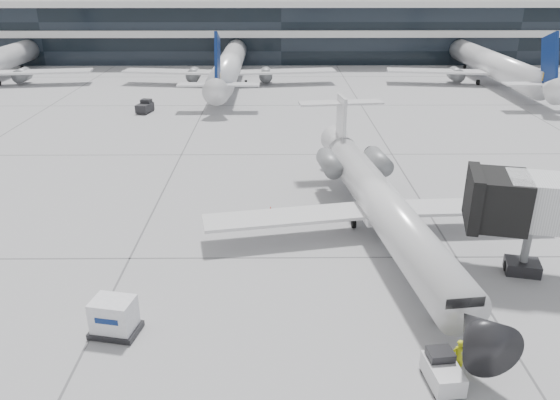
{
  "coord_description": "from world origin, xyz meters",
  "views": [
    {
      "loc": [
        -1.06,
        -29.26,
        16.35
      ],
      "look_at": [
        -0.79,
        2.93,
        2.6
      ],
      "focal_mm": 35.0,
      "sensor_mm": 36.0,
      "label": 1
    }
  ],
  "objects_px": {
    "ramp_worker": "(458,356)",
    "baggage_tug": "(442,371)",
    "cargo_uld": "(114,317)",
    "regional_jet": "(381,202)"
  },
  "relations": [
    {
      "from": "baggage_tug",
      "to": "cargo_uld",
      "type": "height_order",
      "value": "cargo_uld"
    },
    {
      "from": "regional_jet",
      "to": "cargo_uld",
      "type": "bearing_deg",
      "value": -150.89
    },
    {
      "from": "ramp_worker",
      "to": "cargo_uld",
      "type": "height_order",
      "value": "cargo_uld"
    },
    {
      "from": "ramp_worker",
      "to": "cargo_uld",
      "type": "xyz_separation_m",
      "value": [
        -15.68,
        2.85,
        0.09
      ]
    },
    {
      "from": "baggage_tug",
      "to": "regional_jet",
      "type": "bearing_deg",
      "value": 84.55
    },
    {
      "from": "regional_jet",
      "to": "baggage_tug",
      "type": "height_order",
      "value": "regional_jet"
    },
    {
      "from": "regional_jet",
      "to": "cargo_uld",
      "type": "xyz_separation_m",
      "value": [
        -14.64,
        -10.64,
        -1.37
      ]
    },
    {
      "from": "regional_jet",
      "to": "ramp_worker",
      "type": "distance_m",
      "value": 13.61
    },
    {
      "from": "ramp_worker",
      "to": "baggage_tug",
      "type": "relative_size",
      "value": 0.74
    },
    {
      "from": "ramp_worker",
      "to": "baggage_tug",
      "type": "xyz_separation_m",
      "value": [
        -0.86,
        -0.71,
        -0.22
      ]
    }
  ]
}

